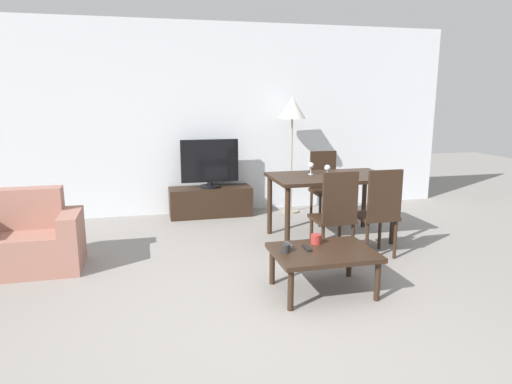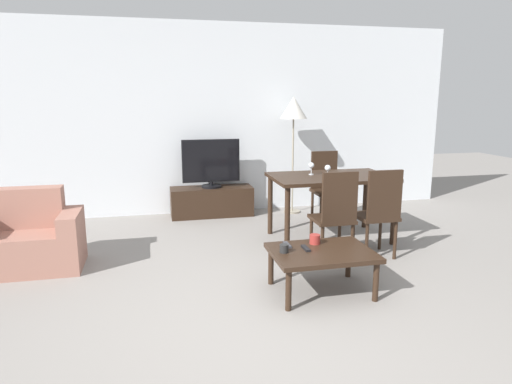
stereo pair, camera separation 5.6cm
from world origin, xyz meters
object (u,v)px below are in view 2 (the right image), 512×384
object	(u,v)px
armchair	(27,241)
wine_glass_center	(328,169)
tv	(211,163)
tv_stand	(212,201)
remote_secondary	(306,248)
coffee_table	(322,255)
cup_white_near	(315,239)
dining_chair_near	(335,213)
dining_chair_near_right	(379,210)
cup_colored_far	(284,248)
remote_primary	(287,245)
wine_glass_left	(311,166)
dining_chair_far	(326,184)
dining_table	(331,183)
floor_lamp	(294,112)

from	to	relation	value
armchair	wine_glass_center	distance (m)	3.23
armchair	tv	xyz separation A→B (m)	(2.04, 1.65, 0.47)
tv_stand	remote_secondary	distance (m)	2.81
coffee_table	cup_white_near	size ratio (longest dim) A/B	9.18
dining_chair_near	cup_white_near	world-z (taller)	dining_chair_near
dining_chair_near_right	cup_colored_far	world-z (taller)	dining_chair_near_right
dining_chair_near	wine_glass_center	xyz separation A→B (m)	(0.15, 0.62, 0.35)
remote_primary	wine_glass_left	size ratio (longest dim) A/B	1.03
tv_stand	wine_glass_center	xyz separation A→B (m)	(1.13, -1.52, 0.67)
dining_chair_near	dining_chair_near_right	bearing A→B (deg)	0.00
cup_white_near	cup_colored_far	world-z (taller)	cup_white_near
dining_chair_far	cup_colored_far	xyz separation A→B (m)	(-1.22, -2.13, -0.11)
tv	dining_chair_near_right	bearing A→B (deg)	-55.54
tv_stand	dining_chair_near	xyz separation A→B (m)	(0.98, -2.14, 0.32)
dining_chair_near_right	remote_secondary	xyz separation A→B (m)	(-1.02, -0.62, -0.13)
wine_glass_left	wine_glass_center	size ratio (longest dim) A/B	1.00
dining_chair_near	remote_primary	distance (m)	0.84
dining_chair_far	cup_white_near	world-z (taller)	dining_chair_far
remote_secondary	cup_white_near	distance (m)	0.19
tv	dining_chair_far	size ratio (longest dim) A/B	0.85
armchair	cup_colored_far	distance (m)	2.56
armchair	remote_secondary	world-z (taller)	armchair
remote_secondary	cup_white_near	bearing A→B (deg)	44.49
remote_secondary	wine_glass_center	bearing A→B (deg)	61.15
remote_secondary	coffee_table	bearing A→B (deg)	-25.30
dining_chair_far	remote_secondary	size ratio (longest dim) A/B	6.37
armchair	dining_chair_far	size ratio (longest dim) A/B	1.07
dining_chair_near	dining_chair_near_right	world-z (taller)	same
dining_table	floor_lamp	size ratio (longest dim) A/B	0.83
remote_secondary	cup_white_near	xyz separation A→B (m)	(0.13, 0.13, 0.03)
coffee_table	cup_white_near	distance (m)	0.21
cup_colored_far	wine_glass_left	world-z (taller)	wine_glass_left
coffee_table	cup_white_near	xyz separation A→B (m)	(0.00, 0.19, 0.09)
remote_primary	wine_glass_left	distance (m)	1.59
coffee_table	wine_glass_center	xyz separation A→B (m)	(0.56, 1.30, 0.54)
floor_lamp	remote_primary	distance (m)	2.91
dining_chair_far	remote_secondary	xyz separation A→B (m)	(-1.02, -2.09, -0.13)
tv	dining_table	distance (m)	1.86
tv_stand	dining_table	bearing A→B (deg)	-48.96
dining_chair_far	remote_primary	size ratio (longest dim) A/B	6.37
wine_glass_center	dining_chair_near_right	bearing A→B (deg)	-61.58
coffee_table	cup_colored_far	size ratio (longest dim) A/B	11.35
dining_chair_far	remote_secondary	world-z (taller)	dining_chair_far
dining_chair_near_right	dining_chair_near	bearing A→B (deg)	180.00
tv	floor_lamp	size ratio (longest dim) A/B	0.48
dining_chair_far	floor_lamp	world-z (taller)	floor_lamp
remote_secondary	wine_glass_left	world-z (taller)	wine_glass_left
dining_chair_near_right	cup_white_near	xyz separation A→B (m)	(-0.89, -0.50, -0.10)
floor_lamp	wine_glass_left	xyz separation A→B (m)	(-0.16, -1.22, -0.59)
tv	remote_primary	bearing A→B (deg)	-83.07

